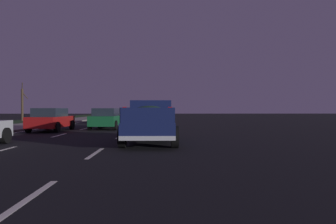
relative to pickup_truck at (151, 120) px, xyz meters
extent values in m
plane|color=black|center=(14.14, 3.50, -0.98)|extent=(144.00, 144.00, 0.00)
cube|color=gray|center=(14.14, 10.95, -0.92)|extent=(108.00, 4.00, 0.12)
cube|color=silver|center=(-8.25, 1.75, -0.98)|extent=(2.40, 0.14, 0.01)
cube|color=silver|center=(-3.20, 1.75, -0.98)|extent=(2.40, 0.14, 0.01)
cube|color=silver|center=(2.80, 1.75, -0.98)|extent=(2.40, 0.14, 0.01)
cube|color=silver|center=(8.72, 1.75, -0.98)|extent=(2.40, 0.14, 0.01)
cube|color=silver|center=(13.94, 1.75, -0.98)|extent=(2.40, 0.14, 0.01)
cube|color=silver|center=(19.06, 1.75, -0.98)|extent=(2.40, 0.14, 0.01)
cube|color=silver|center=(25.21, 1.75, -0.98)|extent=(2.40, 0.14, 0.01)
cube|color=silver|center=(31.51, 1.75, -0.98)|extent=(2.40, 0.14, 0.01)
cube|color=silver|center=(36.92, 1.75, -0.98)|extent=(2.40, 0.14, 0.01)
cube|color=silver|center=(42.10, 1.75, -0.98)|extent=(2.40, 0.14, 0.01)
cube|color=silver|center=(48.66, 1.75, -0.98)|extent=(2.40, 0.14, 0.01)
cube|color=silver|center=(54.95, 1.75, -0.98)|extent=(2.40, 0.14, 0.01)
cube|color=silver|center=(60.37, 1.75, -0.98)|extent=(2.40, 0.14, 0.01)
cube|color=silver|center=(65.96, 1.75, -0.98)|extent=(2.40, 0.14, 0.01)
cube|color=silver|center=(3.70, 5.25, -0.98)|extent=(2.40, 0.14, 0.01)
cube|color=silver|center=(9.24, 5.25, -0.98)|extent=(2.40, 0.14, 0.01)
cube|color=silver|center=(14.45, 5.25, -0.98)|extent=(2.40, 0.14, 0.01)
cube|color=silver|center=(20.04, 5.25, -0.98)|extent=(2.40, 0.14, 0.01)
cube|color=silver|center=(26.86, 5.25, -0.98)|extent=(2.40, 0.14, 0.01)
cube|color=silver|center=(32.28, 5.25, -0.98)|extent=(2.40, 0.14, 0.01)
cube|color=silver|center=(37.64, 5.25, -0.98)|extent=(2.40, 0.14, 0.01)
cube|color=silver|center=(44.46, 5.25, -0.98)|extent=(2.40, 0.14, 0.01)
cube|color=silver|center=(50.16, 5.25, -0.98)|extent=(2.40, 0.14, 0.01)
cube|color=silver|center=(55.50, 5.25, -0.98)|extent=(2.40, 0.14, 0.01)
cube|color=silver|center=(61.90, 5.25, -0.98)|extent=(2.40, 0.14, 0.01)
cube|color=silver|center=(67.93, 5.25, -0.98)|extent=(2.40, 0.14, 0.01)
cube|color=silver|center=(14.14, 8.65, -0.98)|extent=(108.00, 0.14, 0.01)
cube|color=#141E4C|center=(-0.06, 0.00, -0.31)|extent=(5.42, 2.07, 0.60)
cube|color=#141E4C|center=(1.13, -0.01, 0.44)|extent=(2.18, 1.87, 0.90)
cube|color=#1E2833|center=(0.08, 0.00, 0.49)|extent=(0.06, 1.44, 0.50)
cube|color=#141E4C|center=(-1.13, 0.95, 0.27)|extent=(3.02, 0.12, 0.56)
cube|color=#141E4C|center=(-1.15, -0.93, 0.27)|extent=(3.02, 0.12, 0.56)
cube|color=#141E4C|center=(-2.72, 0.03, 0.27)|extent=(0.10, 1.88, 0.56)
cube|color=silver|center=(-2.72, 0.03, -0.53)|extent=(0.14, 2.00, 0.16)
cube|color=red|center=(-2.70, 0.83, 0.47)|extent=(0.06, 0.14, 0.20)
cube|color=red|center=(-2.72, -0.77, 0.47)|extent=(0.06, 0.14, 0.20)
ellipsoid|color=#193823|center=(-1.14, 0.01, 0.31)|extent=(2.61, 1.55, 0.64)
sphere|color=silver|center=(-0.63, 0.37, 0.17)|extent=(0.40, 0.40, 0.40)
sphere|color=beige|center=(-1.74, -0.28, 0.15)|extent=(0.34, 0.34, 0.34)
cylinder|color=black|center=(1.74, 0.98, -0.56)|extent=(0.84, 0.28, 0.84)
cylinder|color=black|center=(1.71, -1.02, -0.56)|extent=(0.84, 0.28, 0.84)
cylinder|color=black|center=(-1.83, 1.02, -0.56)|extent=(0.84, 0.28, 0.84)
cylinder|color=black|center=(-1.85, -0.98, -0.56)|extent=(0.84, 0.28, 0.84)
cube|color=#9E845B|center=(17.49, 3.37, -0.35)|extent=(4.44, 1.89, 0.70)
cube|color=#1E2833|center=(17.24, 3.36, 0.28)|extent=(2.50, 1.64, 0.56)
cylinder|color=black|center=(18.96, 4.30, -0.64)|extent=(0.68, 0.22, 0.68)
cylinder|color=black|center=(19.00, 2.50, -0.64)|extent=(0.68, 0.22, 0.68)
cylinder|color=black|center=(15.97, 4.24, -0.64)|extent=(0.68, 0.22, 0.68)
cylinder|color=black|center=(16.01, 2.44, -0.64)|extent=(0.68, 0.22, 0.68)
cube|color=red|center=(15.34, 3.32, -0.30)|extent=(0.11, 1.51, 0.10)
cube|color=#14592D|center=(9.28, 3.57, -0.35)|extent=(4.44, 1.90, 0.70)
cube|color=#1E2833|center=(9.03, 3.58, 0.28)|extent=(2.50, 1.64, 0.56)
cylinder|color=black|center=(10.80, 4.43, -0.64)|extent=(0.68, 0.22, 0.68)
cylinder|color=black|center=(10.75, 2.63, -0.64)|extent=(0.68, 0.22, 0.68)
cylinder|color=black|center=(7.80, 4.50, -0.64)|extent=(0.68, 0.22, 0.68)
cylinder|color=black|center=(7.76, 2.70, -0.64)|extent=(0.68, 0.22, 0.68)
cube|color=red|center=(7.13, 3.62, -0.30)|extent=(0.12, 1.51, 0.10)
cube|color=maroon|center=(7.13, 6.90, -0.35)|extent=(4.42, 1.86, 0.70)
cube|color=#1E2833|center=(6.88, 6.90, 0.28)|extent=(2.48, 1.62, 0.56)
cylinder|color=black|center=(8.64, 7.78, -0.64)|extent=(0.68, 0.22, 0.68)
cylinder|color=black|center=(8.61, 5.98, -0.64)|extent=(0.68, 0.22, 0.68)
cylinder|color=black|center=(5.64, 7.82, -0.64)|extent=(0.68, 0.22, 0.68)
cylinder|color=black|center=(5.62, 6.02, -0.64)|extent=(0.68, 0.22, 0.68)
cube|color=red|center=(4.98, 6.93, -0.30)|extent=(0.10, 1.51, 0.10)
cylinder|color=black|center=(-0.25, 6.21, -0.64)|extent=(0.68, 0.22, 0.68)
cylinder|color=#423323|center=(24.74, 16.91, 1.04)|extent=(0.28, 0.28, 4.03)
cylinder|color=#423323|center=(24.73, 16.58, 2.24)|extent=(0.11, 0.75, 0.87)
cylinder|color=#423323|center=(25.16, 17.11, 3.22)|extent=(0.92, 0.52, 1.31)
cylinder|color=#423323|center=(25.14, 17.10, 2.30)|extent=(0.87, 0.50, 1.08)
camera|label=1|loc=(-13.15, -0.40, 0.49)|focal=31.75mm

